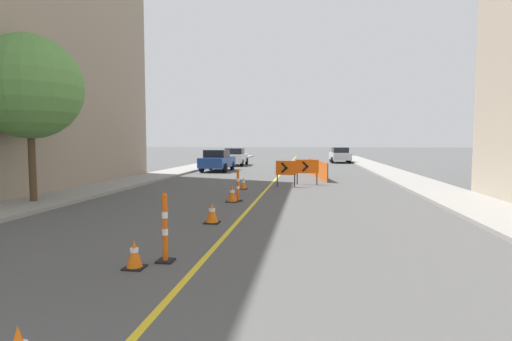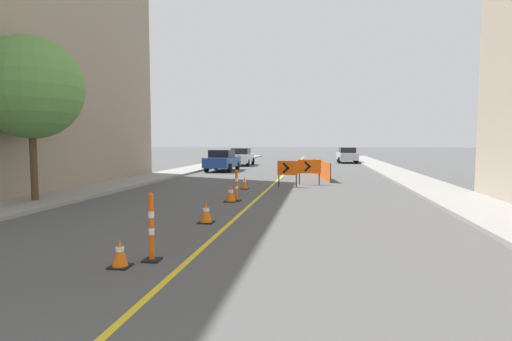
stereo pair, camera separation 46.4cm
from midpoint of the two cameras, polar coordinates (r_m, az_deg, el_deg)
The scene contains 16 objects.
lane_stripe at distance 30.19m, azimuth 3.47°, elevation -0.02°, with size 0.12×59.10×0.01m.
sidewalk_left at distance 31.62m, azimuth -10.23°, elevation 0.22°, with size 2.43×59.10×0.13m.
sidewalk_right at distance 30.57m, azimuth 17.66°, elevation -0.04°, with size 2.43×59.10×0.13m.
traffic_cone_second at distance 7.47m, azimuth -18.74°, elevation -11.29°, with size 0.35×0.35×0.50m.
traffic_cone_third at distance 10.94m, azimuth -7.52°, elevation -6.04°, with size 0.41×0.41×0.56m.
traffic_cone_fourth at distance 14.65m, azimuth -4.34°, elevation -3.34°, with size 0.45×0.45×0.60m.
traffic_cone_fifth at distance 18.52m, azimuth -2.54°, elevation -1.83°, with size 0.38×0.38×0.55m.
delineator_post_front at distance 7.62m, azimuth -14.59°, elevation -8.50°, with size 0.30×0.30×1.28m.
delineator_post_rear at distance 14.78m, azimuth -3.48°, elevation -2.46°, with size 0.32×0.32×1.17m.
arrow_barricade_primary at distance 19.37m, azimuth 3.62°, elevation 0.23°, with size 1.00×0.13×1.27m.
arrow_barricade_secondary at distance 20.53m, azimuth 6.67°, elevation 0.46°, with size 1.18×0.12×1.28m.
safety_mesh_fence at distance 24.70m, azimuth 8.23°, elevation 0.23°, with size 1.02×6.30×1.05m.
parked_car_curb_near at distance 29.85m, azimuth -5.98°, elevation 1.45°, with size 1.95×4.36×1.59m.
parked_car_curb_mid at distance 36.70m, azimuth -3.36°, elevation 1.97°, with size 1.95×4.34×1.59m.
parked_car_curb_far at distance 42.29m, azimuth 11.59°, elevation 2.18°, with size 2.05×4.40×1.59m.
street_tree_left_near at distance 16.14m, azimuth -30.41°, elevation 10.24°, with size 3.57×3.57×5.74m.
Camera 1 is at (1.95, -0.51, 2.21)m, focal length 28.00 mm.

